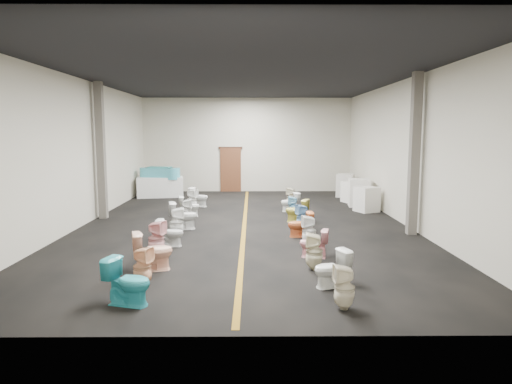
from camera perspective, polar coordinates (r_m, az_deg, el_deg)
floor at (r=14.42m, az=-1.46°, el=-3.99°), size 16.00×16.00×0.00m
ceiling at (r=14.22m, az=-1.52°, el=14.08°), size 16.00×16.00×0.00m
wall_back at (r=22.14m, az=-1.12°, el=5.89°), size 10.00×0.00×10.00m
wall_front at (r=6.16m, az=-2.79°, el=1.72°), size 10.00×0.00×10.00m
wall_left at (r=15.08m, az=-20.91°, el=4.65°), size 0.00×16.00×16.00m
wall_right at (r=14.92m, az=18.17°, el=4.74°), size 0.00×16.00×16.00m
aisle_stripe at (r=14.42m, az=-1.46°, el=-3.98°), size 0.12×15.60×0.01m
back_door at (r=22.16m, az=-3.19°, el=2.77°), size 1.00×0.10×2.10m
door_frame at (r=22.11m, az=-3.21°, el=5.54°), size 1.15×0.08×0.10m
column_left at (r=15.94m, az=-18.82°, el=4.87°), size 0.25×0.25×4.50m
column_right at (r=13.42m, az=19.19°, el=4.43°), size 0.25×0.25×4.50m
display_table at (r=20.79m, az=-11.88°, el=0.63°), size 2.14×1.35×0.88m
bathtub at (r=20.73m, az=-11.93°, el=2.35°), size 1.83×0.91×0.55m
appliance_crate_a at (r=17.01m, az=13.66°, el=-0.90°), size 0.93×0.93×0.90m
appliance_crate_b at (r=18.15m, az=12.75°, el=-0.08°), size 0.86×0.86×1.07m
appliance_crate_c at (r=19.13m, az=12.06°, el=-0.00°), size 0.97×0.97×0.86m
appliance_crate_d at (r=20.70m, az=11.10°, el=0.81°), size 0.93×0.93×1.02m
toilet_left_0 at (r=8.01m, az=-15.69°, el=-10.75°), size 0.88×0.65×0.80m
toilet_left_1 at (r=8.88m, az=-14.01°, el=-9.04°), size 0.44×0.43×0.75m
toilet_left_2 at (r=9.80m, az=-12.78°, el=-7.22°), size 0.91×0.68×0.82m
toilet_left_3 at (r=10.88m, az=-12.34°, el=-5.70°), size 0.47×0.47×0.84m
toilet_left_4 at (r=11.77m, az=-10.68°, el=-5.02°), size 0.69×0.42×0.69m
toilet_left_5 at (r=12.69m, az=-9.90°, el=-3.77°), size 0.47×0.46×0.83m
toilet_left_6 at (r=13.70m, az=-9.09°, el=-2.93°), size 0.89×0.62×0.83m
toilet_left_7 at (r=14.71m, az=-8.69°, el=-2.33°), size 0.36×0.35×0.76m
toilet_left_8 at (r=15.71m, az=-8.36°, el=-1.78°), size 0.78×0.55×0.72m
toilet_left_9 at (r=16.74m, az=-8.03°, el=-1.01°), size 0.47×0.47×0.83m
toilet_left_10 at (r=17.77m, az=-7.17°, el=-0.64°), size 0.81×0.59×0.75m
toilet_right_0 at (r=7.68m, az=10.98°, el=-11.63°), size 0.36×0.35×0.74m
toilet_right_1 at (r=8.70m, az=9.44°, el=-9.44°), size 0.78×0.62×0.70m
toilet_right_2 at (r=9.67m, az=7.29°, el=-7.39°), size 0.40×0.40×0.79m
toilet_right_3 at (r=10.62m, az=7.24°, el=-6.39°), size 0.72×0.51×0.67m
toilet_right_4 at (r=11.62m, az=6.66°, el=-4.85°), size 0.39×0.38×0.79m
toilet_right_5 at (r=12.62m, az=5.56°, el=-4.05°), size 0.72×0.45×0.70m
toilet_right_6 at (r=13.51m, az=5.81°, el=-3.15°), size 0.44×0.44×0.76m
toilet_right_7 at (r=14.64m, az=5.10°, el=-2.33°), size 0.85×0.68×0.75m
toilet_right_8 at (r=15.51m, az=4.68°, el=-1.85°), size 0.39×0.38×0.72m
toilet_right_9 at (r=16.65m, az=4.27°, el=-1.25°), size 0.75×0.55×0.69m
toilet_right_10 at (r=17.62m, az=4.41°, el=-0.65°), size 0.43×0.43×0.76m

